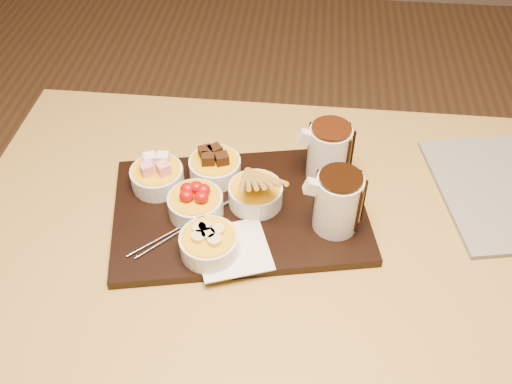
# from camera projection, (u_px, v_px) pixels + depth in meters

# --- Properties ---
(dining_table) EXTENTS (1.20, 0.80, 0.75)m
(dining_table) POSITION_uv_depth(u_px,v_px,m) (284.00, 271.00, 1.09)
(dining_table) COLOR #AB883F
(dining_table) RESTS_ON ground
(serving_board) EXTENTS (0.51, 0.39, 0.02)m
(serving_board) POSITION_uv_depth(u_px,v_px,m) (240.00, 210.00, 1.06)
(serving_board) COLOR black
(serving_board) RESTS_ON dining_table
(napkin) EXTENTS (0.15, 0.15, 0.00)m
(napkin) POSITION_uv_depth(u_px,v_px,m) (233.00, 249.00, 0.98)
(napkin) COLOR white
(napkin) RESTS_ON serving_board
(bowl_marshmallows) EXTENTS (0.10, 0.10, 0.04)m
(bowl_marshmallows) POSITION_uv_depth(u_px,v_px,m) (157.00, 177.00, 1.08)
(bowl_marshmallows) COLOR silver
(bowl_marshmallows) RESTS_ON serving_board
(bowl_cake) EXTENTS (0.10, 0.10, 0.04)m
(bowl_cake) POSITION_uv_depth(u_px,v_px,m) (215.00, 168.00, 1.10)
(bowl_cake) COLOR silver
(bowl_cake) RESTS_ON serving_board
(bowl_strawberries) EXTENTS (0.10, 0.10, 0.04)m
(bowl_strawberries) POSITION_uv_depth(u_px,v_px,m) (196.00, 205.00, 1.03)
(bowl_strawberries) COLOR silver
(bowl_strawberries) RESTS_ON serving_board
(bowl_biscotti) EXTENTS (0.10, 0.10, 0.04)m
(bowl_biscotti) POSITION_uv_depth(u_px,v_px,m) (255.00, 195.00, 1.04)
(bowl_biscotti) COLOR silver
(bowl_biscotti) RESTS_ON serving_board
(bowl_bananas) EXTENTS (0.10, 0.10, 0.04)m
(bowl_bananas) POSITION_uv_depth(u_px,v_px,m) (209.00, 244.00, 0.96)
(bowl_bananas) COLOR silver
(bowl_bananas) RESTS_ON serving_board
(pitcher_dark_chocolate) EXTENTS (0.10, 0.10, 0.11)m
(pitcher_dark_chocolate) POSITION_uv_depth(u_px,v_px,m) (338.00, 203.00, 0.98)
(pitcher_dark_chocolate) COLOR silver
(pitcher_dark_chocolate) RESTS_ON serving_board
(pitcher_milk_chocolate) EXTENTS (0.10, 0.10, 0.11)m
(pitcher_milk_chocolate) POSITION_uv_depth(u_px,v_px,m) (329.00, 153.00, 1.07)
(pitcher_milk_chocolate) COLOR silver
(pitcher_milk_chocolate) RESTS_ON serving_board
(fondue_skewers) EXTENTS (0.20, 0.21, 0.01)m
(fondue_skewers) POSITION_uv_depth(u_px,v_px,m) (191.00, 221.00, 1.02)
(fondue_skewers) COLOR silver
(fondue_skewers) RESTS_ON serving_board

